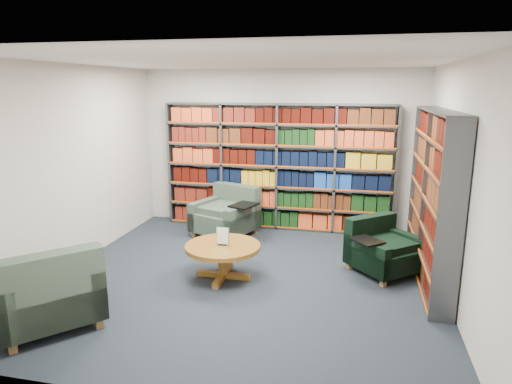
% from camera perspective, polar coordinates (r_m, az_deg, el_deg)
% --- Properties ---
extents(room_shell, '(5.02, 5.02, 2.82)m').
position_cam_1_polar(room_shell, '(5.75, -1.32, 2.08)').
color(room_shell, black).
rests_on(room_shell, ground).
extents(bookshelf_back, '(4.00, 0.28, 2.20)m').
position_cam_1_polar(bookshelf_back, '(8.06, 2.73, 3.07)').
color(bookshelf_back, '#47494F').
rests_on(bookshelf_back, ground).
extents(bookshelf_right, '(0.28, 2.50, 2.20)m').
position_cam_1_polar(bookshelf_right, '(6.31, 21.22, -0.63)').
color(bookshelf_right, '#47494F').
rests_on(bookshelf_right, ground).
extents(chair_teal_left, '(1.21, 1.17, 0.82)m').
position_cam_1_polar(chair_teal_left, '(7.88, -3.51, -2.90)').
color(chair_teal_left, '#042334').
rests_on(chair_teal_left, ground).
extents(chair_green_right, '(1.14, 1.14, 0.73)m').
position_cam_1_polar(chair_green_right, '(6.56, 15.35, -7.02)').
color(chair_green_right, black).
rests_on(chair_green_right, ground).
extents(chair_teal_front, '(1.41, 1.41, 0.91)m').
position_cam_1_polar(chair_teal_front, '(5.36, -24.57, -11.59)').
color(chair_teal_front, '#042334').
rests_on(chair_teal_front, ground).
extents(coffee_table, '(0.99, 0.99, 0.70)m').
position_cam_1_polar(coffee_table, '(6.06, -4.16, -7.45)').
color(coffee_table, brown).
rests_on(coffee_table, ground).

